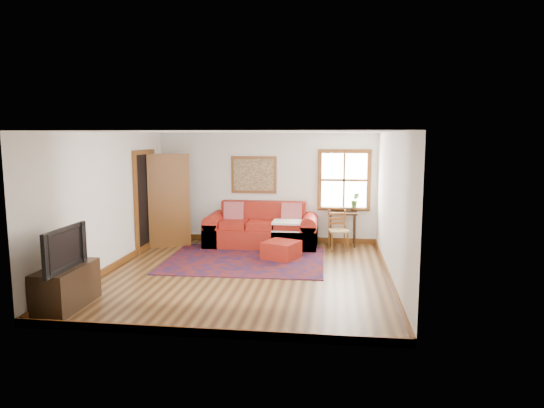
# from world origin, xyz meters

# --- Properties ---
(ground) EXTENTS (5.50, 5.50, 0.00)m
(ground) POSITION_xyz_m (0.00, 0.00, 0.00)
(ground) COLOR #3E2410
(ground) RESTS_ON ground
(room_envelope) EXTENTS (5.04, 5.54, 2.52)m
(room_envelope) POSITION_xyz_m (0.00, 0.02, 1.65)
(room_envelope) COLOR silver
(room_envelope) RESTS_ON ground
(window) EXTENTS (1.18, 0.20, 1.38)m
(window) POSITION_xyz_m (1.78, 2.70, 1.31)
(window) COLOR white
(window) RESTS_ON ground
(doorway) EXTENTS (0.89, 1.08, 2.14)m
(doorway) POSITION_xyz_m (-2.21, 1.78, 1.07)
(doorway) COLOR black
(doorway) RESTS_ON ground
(framed_artwork) EXTENTS (1.05, 0.07, 0.85)m
(framed_artwork) POSITION_xyz_m (-0.30, 2.71, 1.55)
(framed_artwork) COLOR brown
(framed_artwork) RESTS_ON ground
(persian_rug) EXTENTS (3.14, 2.53, 0.02)m
(persian_rug) POSITION_xyz_m (-0.19, 0.97, 0.01)
(persian_rug) COLOR #60150D
(persian_rug) RESTS_ON ground
(red_leather_sofa) EXTENTS (2.46, 1.02, 0.96)m
(red_leather_sofa) POSITION_xyz_m (-0.05, 2.27, 0.32)
(red_leather_sofa) COLOR maroon
(red_leather_sofa) RESTS_ON ground
(red_ottoman) EXTENTS (0.81, 0.81, 0.36)m
(red_ottoman) POSITION_xyz_m (0.51, 1.15, 0.18)
(red_ottoman) COLOR maroon
(red_ottoman) RESTS_ON ground
(side_table) EXTENTS (0.63, 0.48, 0.76)m
(side_table) POSITION_xyz_m (1.73, 2.53, 0.64)
(side_table) COLOR black
(side_table) RESTS_ON ground
(ladder_back_chair) EXTENTS (0.46, 0.45, 0.85)m
(ladder_back_chair) POSITION_xyz_m (1.63, 2.10, 0.46)
(ladder_back_chair) COLOR tan
(ladder_back_chair) RESTS_ON ground
(media_cabinet) EXTENTS (0.49, 1.09, 0.60)m
(media_cabinet) POSITION_xyz_m (-2.24, -1.96, 0.30)
(media_cabinet) COLOR black
(media_cabinet) RESTS_ON ground
(television) EXTENTS (0.14, 1.04, 0.60)m
(television) POSITION_xyz_m (-2.22, -2.14, 0.90)
(television) COLOR black
(television) RESTS_ON media_cabinet
(candle_hurricane) EXTENTS (0.12, 0.12, 0.18)m
(candle_hurricane) POSITION_xyz_m (-2.19, -1.58, 0.68)
(candle_hurricane) COLOR silver
(candle_hurricane) RESTS_ON media_cabinet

